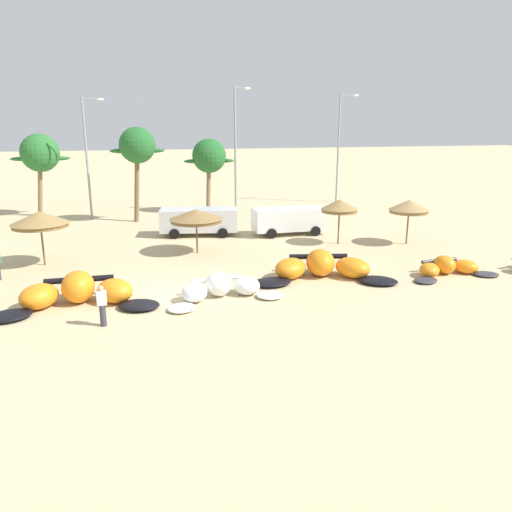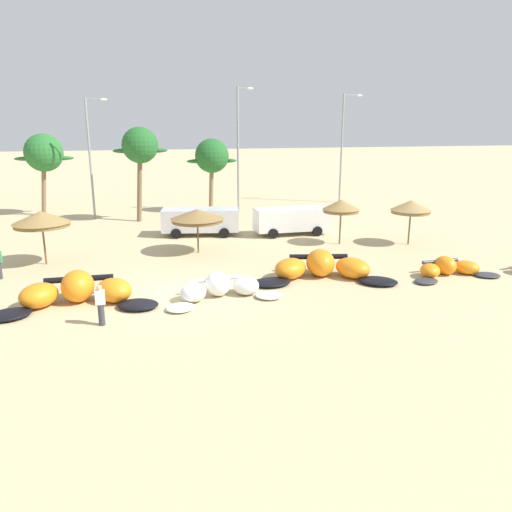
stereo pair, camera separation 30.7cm
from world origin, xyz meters
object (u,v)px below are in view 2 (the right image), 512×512
object	(u,v)px
palm_left	(44,154)
palm_center_left	(212,157)
palm_left_of_gap	(140,147)
lamppost_east_center	(239,145)
kite_left	(77,292)
kite_left_of_center	(220,289)
beach_umbrella_outermost	(411,207)
beach_umbrella_middle	(197,216)
beach_umbrella_near_van	(41,219)
beach_umbrella_near_palms	(341,206)
kite_right_of_center	(448,269)
parked_van	(290,219)
parked_car_second	(199,220)
lamppost_east	(343,143)
lamppost_west_center	(91,153)
kite_center	(322,268)
person_by_umbrellas	(101,305)

from	to	relation	value
palm_left	palm_center_left	world-z (taller)	palm_left
palm_left_of_gap	lamppost_east_center	size ratio (longest dim) A/B	0.70
kite_left	palm_left	distance (m)	24.13
kite_left_of_center	palm_center_left	bearing A→B (deg)	81.44
beach_umbrella_outermost	palm_center_left	size ratio (longest dim) A/B	0.45
kite_left_of_center	palm_left_of_gap	xyz separation A→B (m)	(-2.68, 19.23, 5.36)
beach_umbrella_middle	palm_left	bearing A→B (deg)	123.55
beach_umbrella_near_van	beach_umbrella_near_palms	distance (m)	17.60
beach_umbrella_near_palms	lamppost_east_center	xyz separation A→B (m)	(-3.73, 13.07, 3.26)
kite_right_of_center	beach_umbrella_near_palms	xyz separation A→B (m)	(-2.60, 7.74, 2.11)
kite_right_of_center	lamppost_east_center	distance (m)	22.41
parked_van	parked_car_second	world-z (taller)	same
beach_umbrella_outermost	kite_right_of_center	bearing A→B (deg)	-103.89
palm_left	lamppost_east	world-z (taller)	lamppost_east
beach_umbrella_middle	lamppost_east_center	world-z (taller)	lamppost_east_center
kite_left_of_center	palm_left	bearing A→B (deg)	113.31
kite_right_of_center	lamppost_west_center	world-z (taller)	lamppost_west_center
kite_center	palm_left	distance (m)	27.74
kite_center	beach_umbrella_outermost	bearing A→B (deg)	33.53
parked_van	palm_left	distance (m)	21.66
kite_center	kite_right_of_center	bearing A→B (deg)	-10.87
kite_center	parked_van	xyz separation A→B (m)	(1.55, 9.99, 0.57)
kite_right_of_center	lamppost_east_center	xyz separation A→B (m)	(-6.33, 20.81, 5.36)
beach_umbrella_outermost	parked_car_second	bearing A→B (deg)	154.50
beach_umbrella_middle	person_by_umbrellas	distance (m)	11.45
kite_left_of_center	parked_car_second	world-z (taller)	parked_car_second
person_by_umbrellas	parked_car_second	bearing A→B (deg)	68.76
kite_right_of_center	parked_car_second	xyz separation A→B (m)	(-11.00, 12.57, 0.73)
parked_van	kite_left	bearing A→B (deg)	-140.02
palm_left_of_gap	lamppost_east_center	xyz separation A→B (m)	(8.21, 2.02, -0.06)
palm_left_of_gap	lamppost_west_center	xyz separation A→B (m)	(-3.72, 1.93, -0.53)
parked_van	lamppost_west_center	bearing A→B (deg)	144.66
beach_umbrella_near_palms	lamppost_east	size ratio (longest dim) A/B	0.28
kite_right_of_center	beach_umbrella_near_van	world-z (taller)	beach_umbrella_near_van
person_by_umbrellas	lamppost_east	world-z (taller)	lamppost_east
palm_left_of_gap	palm_center_left	size ratio (longest dim) A/B	1.16
lamppost_east_center	lamppost_east	xyz separation A→B (m)	(10.90, 3.22, -0.06)
beach_umbrella_outermost	parked_van	size ratio (longest dim) A/B	0.56
kite_left_of_center	beach_umbrella_middle	size ratio (longest dim) A/B	1.73
parked_van	parked_car_second	distance (m)	6.29
palm_left	beach_umbrella_near_palms	bearing A→B (deg)	-38.93
palm_left	parked_van	bearing A→B (deg)	-35.44
palm_center_left	beach_umbrella_outermost	bearing A→B (deg)	-55.75
kite_center	kite_right_of_center	distance (m)	6.52
kite_center	palm_left_of_gap	world-z (taller)	palm_left_of_gap
lamppost_east_center	lamppost_east	distance (m)	11.37
kite_left	lamppost_west_center	distance (m)	21.00
palm_left	lamppost_west_center	size ratio (longest dim) A/B	0.71
beach_umbrella_outermost	palm_left	size ratio (longest dim) A/B	0.42
kite_left	lamppost_east	xyz separation A→B (m)	(22.50, 23.77, 5.14)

